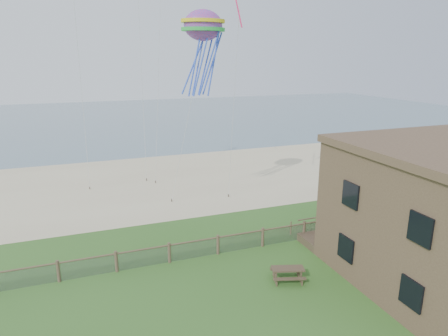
% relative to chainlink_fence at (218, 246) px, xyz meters
% --- Properties ---
extents(ground, '(160.00, 160.00, 0.00)m').
position_rel_chainlink_fence_xyz_m(ground, '(0.00, -6.00, -0.55)').
color(ground, '#315C1F').
rests_on(ground, ground).
extents(sand_beach, '(72.00, 20.00, 0.02)m').
position_rel_chainlink_fence_xyz_m(sand_beach, '(0.00, 16.00, -0.55)').
color(sand_beach, '#C1AF8B').
rests_on(sand_beach, ground).
extents(ocean, '(160.00, 68.00, 0.02)m').
position_rel_chainlink_fence_xyz_m(ocean, '(0.00, 60.00, -0.55)').
color(ocean, slate).
rests_on(ocean, ground).
extents(chainlink_fence, '(36.20, 0.20, 1.25)m').
position_rel_chainlink_fence_xyz_m(chainlink_fence, '(0.00, 0.00, 0.00)').
color(chainlink_fence, '#4C3F2B').
rests_on(chainlink_fence, ground).
extents(motel_deck, '(15.00, 2.00, 0.50)m').
position_rel_chainlink_fence_xyz_m(motel_deck, '(13.00, -1.00, -0.30)').
color(motel_deck, brown).
rests_on(motel_deck, ground).
extents(picnic_table, '(2.04, 1.76, 0.73)m').
position_rel_chainlink_fence_xyz_m(picnic_table, '(2.49, -4.14, -0.19)').
color(picnic_table, brown).
rests_on(picnic_table, ground).
extents(octopus_kite, '(3.67, 3.10, 6.42)m').
position_rel_chainlink_fence_xyz_m(octopus_kite, '(1.44, 6.98, 11.52)').
color(octopus_kite, '#FF2865').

